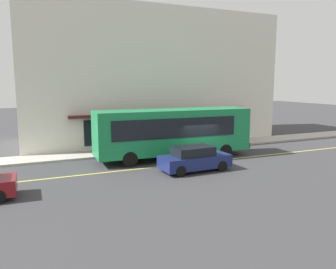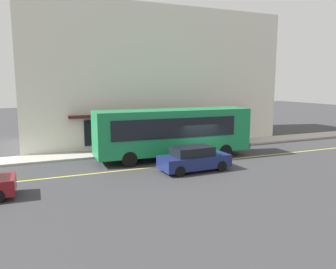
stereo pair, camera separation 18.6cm
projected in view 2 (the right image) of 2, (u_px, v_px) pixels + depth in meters
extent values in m
plane|color=#38383A|center=(203.00, 162.00, 22.71)|extent=(120.00, 120.00, 0.00)
cube|color=#B2ADA3|center=(172.00, 148.00, 27.35)|extent=(80.00, 2.49, 0.15)
cube|color=#D8D14C|center=(203.00, 162.00, 22.71)|extent=(36.00, 0.16, 0.01)
cube|color=silver|center=(147.00, 78.00, 31.92)|extent=(22.79, 9.50, 11.61)
cube|color=#4C1919|center=(167.00, 114.00, 27.84)|extent=(15.95, 0.70, 0.20)
cube|color=black|center=(166.00, 129.00, 28.24)|extent=(13.67, 0.08, 2.00)
cube|color=#197F47|center=(174.00, 131.00, 23.41)|extent=(11.07, 2.83, 3.00)
cube|color=black|center=(240.00, 122.00, 25.34)|extent=(0.18, 2.10, 1.80)
cube|color=black|center=(163.00, 124.00, 24.41)|extent=(8.80, 0.33, 1.32)
cube|color=black|center=(177.00, 128.00, 22.08)|extent=(8.80, 0.33, 1.32)
cube|color=#0CF259|center=(241.00, 111.00, 25.23)|extent=(0.14, 1.90, 0.36)
cube|color=#2D2D33|center=(240.00, 143.00, 25.62)|extent=(0.23, 2.40, 0.40)
cylinder|color=black|center=(210.00, 146.00, 25.96)|extent=(1.01, 0.33, 1.00)
cylinder|color=black|center=(225.00, 151.00, 23.88)|extent=(1.01, 0.33, 1.00)
cylinder|color=black|center=(121.00, 152.00, 23.40)|extent=(1.01, 0.33, 1.00)
cylinder|color=black|center=(129.00, 159.00, 21.32)|extent=(1.01, 0.33, 1.00)
cylinder|color=#2D2D33|center=(135.00, 131.00, 25.08)|extent=(0.12, 0.12, 3.20)
cube|color=black|center=(134.00, 116.00, 25.09)|extent=(0.30, 0.30, 0.90)
sphere|color=red|center=(133.00, 112.00, 25.20)|extent=(0.18, 0.18, 0.18)
sphere|color=orange|center=(133.00, 115.00, 25.24)|extent=(0.18, 0.18, 0.18)
sphere|color=green|center=(133.00, 119.00, 25.29)|extent=(0.18, 0.18, 0.18)
cube|color=navy|center=(194.00, 161.00, 20.39)|extent=(4.36, 1.94, 0.75)
cube|color=black|center=(192.00, 151.00, 20.22)|extent=(2.46, 1.59, 0.55)
cylinder|color=black|center=(207.00, 161.00, 21.76)|extent=(0.65, 0.24, 0.64)
cylinder|color=black|center=(221.00, 166.00, 20.29)|extent=(0.65, 0.24, 0.64)
cylinder|color=black|center=(168.00, 165.00, 20.56)|extent=(0.65, 0.24, 0.64)
cylinder|color=black|center=(180.00, 171.00, 19.10)|extent=(0.65, 0.24, 0.64)
cylinder|color=black|center=(0.00, 186.00, 16.39)|extent=(0.64, 0.23, 0.64)
cylinder|color=black|center=(201.00, 140.00, 28.14)|extent=(0.18, 0.18, 0.76)
cylinder|color=#B28C33|center=(201.00, 133.00, 28.04)|extent=(0.34, 0.34, 0.60)
sphere|color=tan|center=(201.00, 128.00, 27.98)|extent=(0.21, 0.21, 0.21)
cylinder|color=black|center=(231.00, 138.00, 29.67)|extent=(0.18, 0.18, 0.75)
cylinder|color=maroon|center=(231.00, 130.00, 29.57)|extent=(0.34, 0.34, 0.59)
sphere|color=tan|center=(231.00, 126.00, 29.51)|extent=(0.21, 0.21, 0.21)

